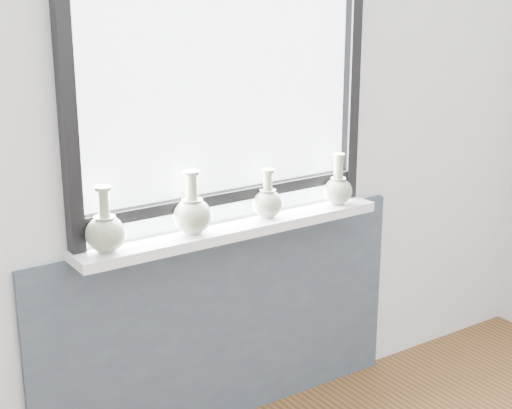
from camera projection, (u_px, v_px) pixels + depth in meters
back_wall at (219, 119)px, 3.04m from camera, size 3.60×0.02×2.60m
apron_panel at (225, 326)px, 3.27m from camera, size 1.70×0.03×0.86m
windowsill at (233, 229)px, 3.08m from camera, size 1.32×0.18×0.04m
window at (223, 84)px, 2.97m from camera, size 1.30×0.06×1.05m
vase_a at (105, 231)px, 2.76m from camera, size 0.14×0.14×0.24m
vase_b at (192, 213)px, 2.95m from camera, size 0.15×0.15×0.24m
vase_c at (268, 201)px, 3.14m from camera, size 0.12×0.12×0.20m
vase_d at (338, 188)px, 3.32m from camera, size 0.12×0.12×0.22m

